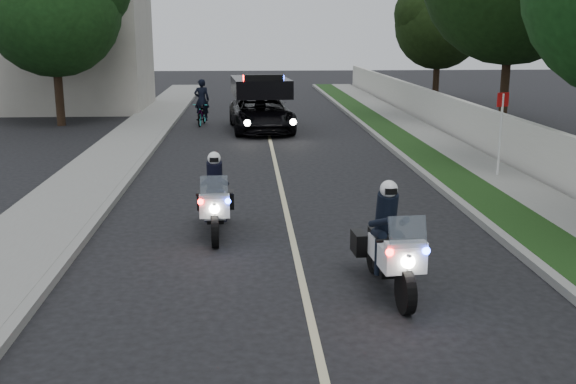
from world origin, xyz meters
name	(u,v)px	position (x,y,z in m)	size (l,w,h in m)	color
ground	(307,305)	(0.00, 0.00, 0.00)	(120.00, 120.00, 0.00)	black
curb_right	(414,166)	(4.10, 10.00, 0.07)	(0.20, 60.00, 0.15)	gray
grass_verge	(437,165)	(4.80, 10.00, 0.08)	(1.20, 60.00, 0.16)	#193814
sidewalk_right	(479,165)	(6.10, 10.00, 0.08)	(1.40, 60.00, 0.16)	gray
property_wall	(513,142)	(7.10, 10.00, 0.75)	(0.22, 60.00, 1.50)	beige
curb_left	(137,169)	(-4.10, 10.00, 0.07)	(0.20, 60.00, 0.15)	gray
sidewalk_left	(98,170)	(-5.20, 10.00, 0.08)	(2.00, 60.00, 0.16)	gray
building_far	(65,41)	(-10.00, 26.00, 3.50)	(8.00, 6.00, 7.00)	#A8A396
lane_marking	(277,170)	(0.00, 10.00, 0.00)	(0.12, 50.00, 0.01)	#BFB78C
police_moto_left	(216,234)	(-1.53, 3.70, 0.00)	(0.69, 1.97, 1.67)	silver
police_moto_right	(388,290)	(1.33, 0.50, 0.00)	(0.73, 2.08, 1.77)	white
police_suv	(262,131)	(-0.26, 17.92, 0.00)	(2.39, 5.16, 2.51)	black
bicycle	(203,125)	(-2.79, 19.77, 0.00)	(0.64, 1.82, 0.95)	black
cyclist	(203,125)	(-2.79, 19.77, 0.00)	(0.64, 0.43, 1.79)	black
sign_post	(497,180)	(6.00, 8.25, 0.00)	(0.39, 0.39, 2.48)	#AD0C0E
tree_right_c	(502,128)	(9.90, 18.13, 0.00)	(7.25, 7.25, 12.08)	#153210
tree_right_e	(435,101)	(10.17, 29.29, 0.00)	(5.02, 5.02, 8.36)	black
tree_left_near	(62,125)	(-8.89, 20.04, 0.00)	(5.75, 5.75, 9.58)	#163B13
tree_left_far	(75,113)	(-9.43, 24.61, 0.00)	(5.63, 5.63, 9.39)	black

